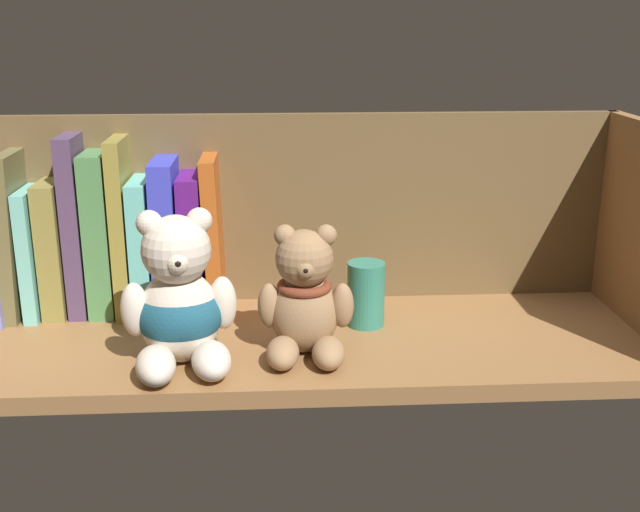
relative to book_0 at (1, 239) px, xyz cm
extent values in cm
cube|color=olive|center=(36.86, -11.07, -10.38)|extent=(78.63, 26.33, 2.00)
cube|color=brown|center=(36.86, 2.70, 1.69)|extent=(81.03, 1.20, 26.14)
cube|color=#7073BA|center=(0.00, 0.00, 0.00)|extent=(2.43, 13.33, 18.80)
cube|color=brown|center=(2.15, 0.00, 0.81)|extent=(2.44, 11.73, 20.41)
cube|color=#6EC0B6|center=(4.16, 0.00, -1.40)|extent=(1.65, 11.26, 15.95)
cube|color=olive|center=(6.71, 0.00, -1.03)|extent=(2.74, 9.86, 16.70)
cube|color=#4F3959|center=(9.49, 0.00, 1.75)|extent=(2.13, 9.13, 22.25)
cube|color=#4C844B|center=(12.42, 0.00, 0.71)|extent=(3.04, 9.71, 20.17)
cube|color=olive|center=(15.19, 0.00, 1.59)|extent=(1.80, 11.13, 21.92)
cube|color=#65C1B6|center=(17.59, 0.00, -0.89)|extent=(2.30, 12.36, 16.98)
cube|color=#383ECB|center=(20.50, 0.00, 0.29)|extent=(3.01, 12.80, 19.36)
cube|color=#541672|center=(23.59, 0.00, -0.63)|extent=(2.68, 11.95, 17.49)
cube|color=#B6531C|center=(26.21, 0.00, 0.41)|extent=(2.38, 11.52, 19.61)
ellipsoid|color=beige|center=(23.42, -16.24, -4.25)|extent=(8.71, 7.99, 10.25)
sphere|color=beige|center=(23.50, -16.75, 3.29)|extent=(7.29, 7.29, 7.29)
sphere|color=beige|center=(20.90, -16.64, 6.13)|extent=(2.73, 2.73, 2.73)
sphere|color=beige|center=(25.94, -15.84, 6.13)|extent=(2.73, 2.73, 2.73)
sphere|color=beige|center=(23.91, -19.30, 2.85)|extent=(2.73, 2.73, 2.73)
sphere|color=black|center=(24.06, -20.25, 2.92)|extent=(0.96, 0.96, 0.96)
ellipsoid|color=beige|center=(21.40, -21.49, -7.56)|extent=(5.12, 7.39, 3.64)
ellipsoid|color=beige|center=(26.97, -20.61, -7.56)|extent=(5.12, 7.39, 3.64)
ellipsoid|color=beige|center=(18.95, -17.47, -2.97)|extent=(3.39, 3.39, 5.92)
ellipsoid|color=beige|center=(28.06, -16.03, -2.97)|extent=(3.39, 3.39, 5.92)
ellipsoid|color=#1C5066|center=(23.42, -16.24, -4.00)|extent=(9.43, 8.71, 7.17)
ellipsoid|color=#93704C|center=(37.01, -14.60, -4.96)|extent=(7.51, 6.90, 8.84)
sphere|color=#93704C|center=(36.98, -15.04, 1.54)|extent=(6.29, 6.29, 6.29)
sphere|color=#93704C|center=(34.81, -14.47, 4.00)|extent=(2.36, 2.36, 2.36)
sphere|color=#93704C|center=(39.20, -14.72, 4.00)|extent=(2.36, 2.36, 2.36)
sphere|color=#9B754E|center=(36.86, -17.26, 1.17)|extent=(2.36, 2.36, 2.36)
sphere|color=black|center=(36.82, -18.09, 1.23)|extent=(0.83, 0.83, 0.83)
ellipsoid|color=#93704C|center=(34.35, -18.65, -7.81)|extent=(3.86, 6.08, 3.14)
ellipsoid|color=#93704C|center=(39.20, -18.92, -7.81)|extent=(3.86, 6.08, 3.14)
ellipsoid|color=#93704C|center=(33.01, -14.82, -3.85)|extent=(2.69, 2.69, 5.11)
ellipsoid|color=#93704C|center=(40.96, -15.26, -3.85)|extent=(2.69, 2.69, 5.11)
torus|color=brown|center=(37.01, -14.60, -1.77)|extent=(6.03, 6.03, 1.13)
cylinder|color=#2D7A66|center=(44.49, -7.42, -5.47)|extent=(4.51, 4.51, 7.81)
camera|label=1|loc=(33.79, -95.33, 27.00)|focal=44.20mm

